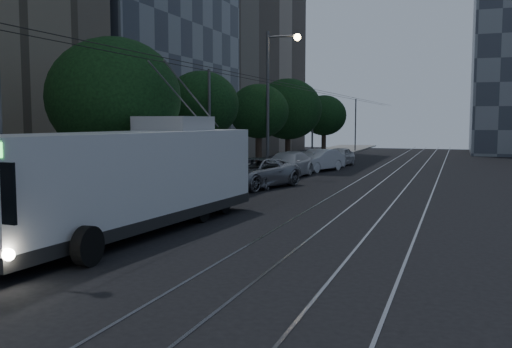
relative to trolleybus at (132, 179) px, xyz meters
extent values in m
plane|color=black|center=(3.84, -0.80, -1.72)|extent=(120.00, 120.00, 0.00)
cube|color=gray|center=(-3.66, 19.20, -1.64)|extent=(5.00, 90.00, 0.15)
cube|color=gray|center=(4.12, 19.20, -1.71)|extent=(0.08, 90.00, 0.02)
cube|color=gray|center=(5.56, 19.20, -1.71)|extent=(0.08, 90.00, 0.02)
cube|color=gray|center=(7.12, 19.20, -1.71)|extent=(0.08, 90.00, 0.02)
cube|color=gray|center=(8.56, 19.20, -1.71)|extent=(0.08, 90.00, 0.02)
cylinder|color=black|center=(-0.01, 19.20, 3.88)|extent=(0.02, 90.00, 0.02)
cylinder|color=black|center=(0.69, 19.20, 3.88)|extent=(0.02, 90.00, 0.02)
cylinder|color=#535355|center=(-1.46, 9.20, 1.28)|extent=(0.14, 0.14, 6.00)
cylinder|color=#535355|center=(-1.46, 29.20, 1.28)|extent=(0.14, 0.14, 6.00)
cylinder|color=#535355|center=(-1.46, 49.20, 1.28)|extent=(0.14, 0.14, 6.00)
cube|color=silver|center=(0.00, -0.17, 0.07)|extent=(3.58, 12.26, 2.87)
cube|color=black|center=(0.00, -0.17, -1.22)|extent=(3.63, 12.30, 0.35)
cube|color=black|center=(0.00, 0.34, 0.19)|extent=(3.43, 9.76, 1.06)
cube|color=black|center=(0.00, 5.84, 0.30)|extent=(2.07, 0.26, 1.01)
cube|color=#959497|center=(0.00, 2.85, 1.76)|extent=(2.35, 2.39, 0.50)
sphere|color=white|center=(0.86, -6.23, -0.96)|extent=(0.26, 0.26, 0.26)
cylinder|color=#535355|center=(-0.30, 3.91, 2.74)|extent=(0.06, 4.56, 2.33)
cylinder|color=#535355|center=(0.30, 3.91, 2.74)|extent=(0.06, 4.56, 2.33)
cylinder|color=black|center=(-1.23, -4.04, -1.22)|extent=(0.30, 1.01, 1.01)
cylinder|color=black|center=(1.23, -4.04, -1.22)|extent=(0.30, 1.01, 1.01)
cylinder|color=black|center=(-1.23, 2.49, -1.22)|extent=(0.30, 1.01, 1.01)
cylinder|color=black|center=(1.23, 2.49, -1.22)|extent=(0.30, 1.01, 1.01)
cylinder|color=black|center=(-1.23, 4.42, -1.22)|extent=(0.30, 1.01, 1.01)
cylinder|color=black|center=(1.23, 4.42, -1.22)|extent=(0.30, 1.01, 1.01)
imported|color=#93949A|center=(-0.46, 12.70, -0.92)|extent=(4.15, 6.26, 1.60)
imported|color=white|center=(-0.46, 13.20, -1.09)|extent=(2.25, 3.90, 1.25)
imported|color=silver|center=(-0.46, 18.70, -0.93)|extent=(2.68, 5.63, 1.58)
imported|color=silver|center=(0.38, 23.70, -0.95)|extent=(3.11, 4.97, 1.54)
imported|color=silver|center=(0.82, 28.77, -0.98)|extent=(2.08, 4.46, 1.48)
cylinder|color=#2F221A|center=(-3.16, 3.86, -0.48)|extent=(0.44, 0.44, 2.48)
ellipsoid|color=black|center=(-3.16, 3.86, 2.75)|extent=(5.28, 5.28, 4.75)
cylinder|color=#2F221A|center=(-2.66, 10.90, -0.25)|extent=(0.44, 0.44, 2.94)
ellipsoid|color=black|center=(-2.66, 10.90, 2.65)|extent=(3.81, 3.81, 3.43)
cylinder|color=#2F221A|center=(-3.16, 21.03, -0.39)|extent=(0.44, 0.44, 2.67)
ellipsoid|color=black|center=(-3.16, 21.03, 2.48)|extent=(4.09, 4.09, 3.68)
cylinder|color=#2F221A|center=(-3.16, 28.02, -0.49)|extent=(0.44, 0.44, 2.46)
ellipsoid|color=black|center=(-3.16, 28.02, 2.75)|extent=(5.35, 5.35, 4.81)
cylinder|color=#2F221A|center=(-2.66, 38.53, -0.50)|extent=(0.44, 0.44, 2.44)
ellipsoid|color=black|center=(-2.66, 38.53, 2.34)|extent=(4.30, 4.30, 3.87)
cylinder|color=#535355|center=(-1.96, 19.40, 2.89)|extent=(0.20, 0.20, 9.23)
cylinder|color=#535355|center=(-0.94, 19.40, 7.14)|extent=(2.03, 0.12, 0.12)
sphere|color=#F3CD86|center=(-0.02, 19.40, 7.05)|extent=(0.44, 0.44, 0.44)
camera|label=1|loc=(9.77, -15.59, 1.87)|focal=40.00mm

